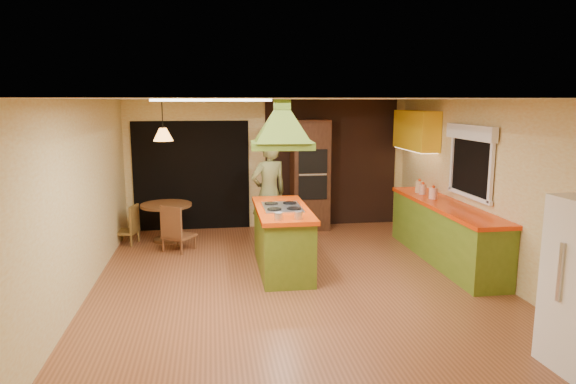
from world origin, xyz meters
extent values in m
plane|color=brown|center=(0.00, 0.00, 0.00)|extent=(6.50, 6.50, 0.00)
plane|color=beige|center=(0.00, 3.25, 1.25)|extent=(5.50, 0.00, 5.50)
plane|color=beige|center=(0.00, -3.25, 1.25)|extent=(5.50, 0.00, 5.50)
plane|color=beige|center=(-2.75, 0.00, 1.25)|extent=(0.00, 6.50, 6.50)
plane|color=beige|center=(2.75, 0.00, 1.25)|extent=(0.00, 6.50, 6.50)
plane|color=silver|center=(0.00, 0.00, 2.50)|extent=(6.50, 6.50, 0.00)
cube|color=#381E14|center=(1.25, 3.23, 1.25)|extent=(2.64, 0.03, 2.50)
cube|color=black|center=(-1.50, 3.23, 1.05)|extent=(2.20, 0.03, 2.10)
cube|color=olive|center=(2.45, 0.60, 0.43)|extent=(0.58, 3.00, 0.86)
cube|color=#E53807|center=(2.45, 0.60, 0.89)|extent=(0.62, 3.05, 0.06)
cube|color=yellow|center=(2.57, 2.20, 1.95)|extent=(0.34, 1.40, 0.70)
cube|color=black|center=(2.72, 0.40, 1.55)|extent=(0.03, 1.16, 0.96)
cube|color=white|center=(2.67, 0.40, 2.02)|extent=(0.10, 1.35, 0.22)
cube|color=white|center=(-1.10, -1.20, 2.48)|extent=(1.20, 0.60, 0.03)
cube|color=#5C711C|center=(-0.11, 0.56, 0.44)|extent=(0.71, 1.81, 0.88)
cube|color=#D23A07|center=(-0.11, 0.56, 0.91)|extent=(0.78, 1.89, 0.06)
cube|color=silver|center=(-0.11, 0.56, 0.95)|extent=(0.55, 0.80, 0.02)
cube|color=#4E6A1A|center=(-0.11, 0.56, 1.85)|extent=(0.93, 0.69, 0.11)
pyramid|color=#4E6A1A|center=(-0.11, 0.56, 2.35)|extent=(0.93, 0.69, 0.45)
cube|color=#4E6A1A|center=(-0.11, 0.56, 2.43)|extent=(0.22, 0.22, 0.15)
imported|color=brown|center=(-0.16, 1.85, 0.92)|extent=(0.79, 0.67, 1.84)
cube|color=#482717|center=(0.76, 2.95, 1.06)|extent=(0.70, 0.58, 2.12)
cube|color=black|center=(0.76, 2.65, 1.36)|extent=(0.55, 0.02, 0.45)
cube|color=black|center=(0.76, 2.65, 0.86)|extent=(0.55, 0.02, 0.45)
cylinder|color=brown|center=(-1.93, 2.42, 0.65)|extent=(0.90, 0.90, 0.05)
cylinder|color=brown|center=(-1.93, 2.42, 0.34)|extent=(0.14, 0.14, 0.63)
cylinder|color=brown|center=(-1.93, 2.42, 0.03)|extent=(0.50, 0.50, 0.05)
cone|color=#FF9E3F|center=(-1.93, 2.42, 1.90)|extent=(0.41, 0.41, 0.22)
cylinder|color=beige|center=(2.40, 1.53, 1.02)|extent=(0.15, 0.15, 0.20)
cylinder|color=beige|center=(2.40, 1.38, 1.00)|extent=(0.15, 0.15, 0.17)
cylinder|color=#FAE2C9|center=(2.40, 0.97, 1.01)|extent=(0.17, 0.17, 0.18)
camera|label=1|loc=(-1.12, -6.70, 2.48)|focal=32.00mm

